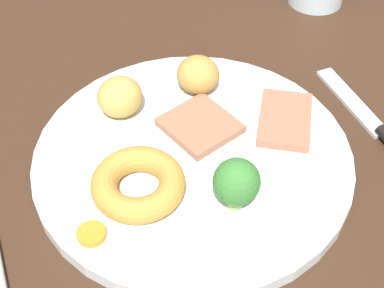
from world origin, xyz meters
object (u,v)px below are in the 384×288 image
Objects in this scene: dinner_plate at (192,157)px; meat_slice_under at (285,119)px; broccoli_floret at (237,182)px; yorkshire_pudding at (138,184)px; roast_potato_right at (120,97)px; roast_potato_left at (198,75)px; meat_slice_main at (200,125)px; carrot_coin_front at (91,234)px.

meat_slice_under reaches higher than dinner_plate.
yorkshire_pudding is at bearing 149.25° from broccoli_floret.
roast_potato_right is (1.44, 10.12, 0.75)cm from yorkshire_pudding.
meat_slice_main is at bearing -109.63° from roast_potato_left.
dinner_plate is 3.26cm from meat_slice_main.
roast_potato_left is (1.90, 5.33, 1.40)cm from meat_slice_main.
carrot_coin_front is at bearing 173.97° from broccoli_floret.
meat_slice_main is at bearing -38.60° from roast_potato_right.
meat_slice_under is 1.52× the size of broccoli_floret.
meat_slice_under is (9.41, 0.40, 1.10)cm from dinner_plate.
meat_slice_main is 7.93cm from roast_potato_right.
broccoli_floret is at bearing -6.03° from carrot_coin_front.
yorkshire_pudding is 14.20cm from roast_potato_left.
meat_slice_main is 1.46× the size of roast_potato_left.
carrot_coin_front is (-10.50, -5.59, 0.97)cm from dinner_plate.
meat_slice_main and meat_slice_under have the same top height.
roast_potato_right is 15.23cm from broccoli_floret.
roast_potato_left is 0.87× the size of broccoli_floret.
meat_slice_under is at bearing -15.50° from meat_slice_main.
carrot_coin_front is at bearing -151.98° from dinner_plate.
carrot_coin_front is at bearing -146.52° from meat_slice_main.
yorkshire_pudding is at bearing -145.11° from meat_slice_main.
roast_potato_right is at bearing 81.90° from yorkshire_pudding.
yorkshire_pudding is (-15.19, -3.13, 0.70)cm from meat_slice_under.
meat_slice_main is 7.94cm from meat_slice_under.
roast_potato_left reaches higher than yorkshire_pudding.
roast_potato_left reaches higher than meat_slice_main.
meat_slice_under is at bearing 2.42° from dinner_plate.
roast_potato_left reaches higher than dinner_plate.
roast_potato_left is at bearing 3.34° from roast_potato_right.
carrot_coin_front reaches higher than dinner_plate.
dinner_plate is at bearing -59.58° from roast_potato_right.
dinner_plate is at bearing -124.92° from meat_slice_main.
roast_potato_right reaches higher than meat_slice_main.
broccoli_floret reaches higher than carrot_coin_front.
yorkshire_pudding is (-5.78, -2.74, 1.80)cm from dinner_plate.
carrot_coin_front is at bearing -163.27° from meat_slice_under.
meat_slice_main reaches higher than dinner_plate.
dinner_plate is 6.64cm from yorkshire_pudding.
dinner_plate is 6.70× the size of roast_potato_left.
yorkshire_pudding is (-7.54, -5.25, 0.70)cm from meat_slice_main.
roast_potato_right is at bearing 141.40° from meat_slice_main.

